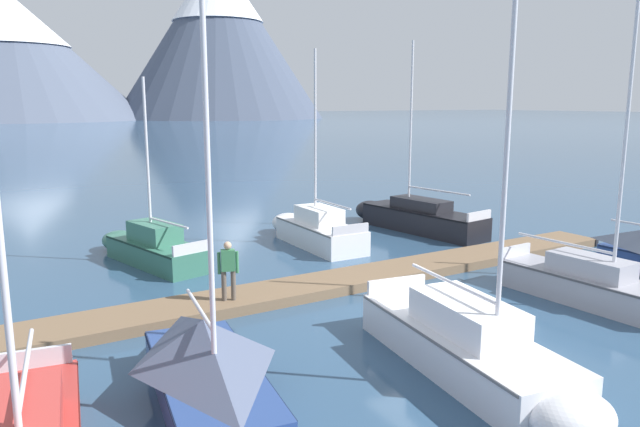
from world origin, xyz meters
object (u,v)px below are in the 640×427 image
at_px(sailboat_far_berth, 313,229).
at_px(sailboat_mid_dock_port, 149,247).
at_px(sailboat_end_of_dock, 414,216).
at_px(sailboat_outer_slip, 605,289).
at_px(person_on_dock, 228,267).
at_px(sailboat_second_berth, 211,373).
at_px(sailboat_mid_dock_starboard, 473,348).

bearing_deg(sailboat_far_berth, sailboat_mid_dock_port, 176.83).
xyz_separation_m(sailboat_mid_dock_port, sailboat_far_berth, (6.65, -0.37, 0.04)).
bearing_deg(sailboat_end_of_dock, sailboat_far_berth, -179.02).
distance_m(sailboat_outer_slip, person_on_dock, 10.71).
height_order(sailboat_second_berth, sailboat_outer_slip, sailboat_outer_slip).
bearing_deg(sailboat_outer_slip, sailboat_end_of_dock, 80.55).
xyz_separation_m(sailboat_second_berth, sailboat_mid_dock_starboard, (5.34, -1.35, -0.11)).
bearing_deg(sailboat_end_of_dock, person_on_dock, -151.61).
height_order(sailboat_outer_slip, person_on_dock, sailboat_outer_slip).
relative_size(sailboat_mid_dock_port, sailboat_mid_dock_starboard, 0.72).
height_order(sailboat_second_berth, sailboat_mid_dock_port, sailboat_second_berth).
bearing_deg(sailboat_far_berth, sailboat_outer_slip, -72.40).
bearing_deg(sailboat_mid_dock_port, person_on_dock, -83.81).
distance_m(sailboat_second_berth, sailboat_end_of_dock, 17.56).
distance_m(sailboat_mid_dock_port, person_on_dock, 6.45).
xyz_separation_m(sailboat_outer_slip, person_on_dock, (-9.45, 4.99, 0.70)).
bearing_deg(sailboat_mid_dock_port, sailboat_outer_slip, -48.28).
height_order(sailboat_mid_dock_port, sailboat_outer_slip, sailboat_outer_slip).
bearing_deg(person_on_dock, sailboat_mid_dock_port, 96.19).
bearing_deg(sailboat_second_berth, sailboat_outer_slip, 0.36).
relative_size(sailboat_mid_dock_starboard, sailboat_end_of_dock, 1.09).
bearing_deg(person_on_dock, sailboat_second_berth, -113.99).
xyz_separation_m(sailboat_mid_dock_starboard, sailboat_outer_slip, (6.36, 1.42, -0.07)).
relative_size(sailboat_second_berth, sailboat_outer_slip, 0.96).
relative_size(sailboat_mid_dock_starboard, sailboat_far_berth, 1.17).
bearing_deg(sailboat_mid_dock_port, sailboat_second_berth, -97.77).
bearing_deg(sailboat_end_of_dock, sailboat_mid_dock_port, 178.68).
bearing_deg(sailboat_mid_dock_starboard, sailboat_second_berth, 165.86).
xyz_separation_m(sailboat_second_berth, sailboat_outer_slip, (11.70, 0.07, -0.18)).
xyz_separation_m(sailboat_mid_dock_port, sailboat_end_of_dock, (11.99, -0.28, 0.06)).
xyz_separation_m(sailboat_end_of_dock, person_on_dock, (-11.29, -6.10, 0.63)).
relative_size(sailboat_mid_dock_port, sailboat_far_berth, 0.85).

